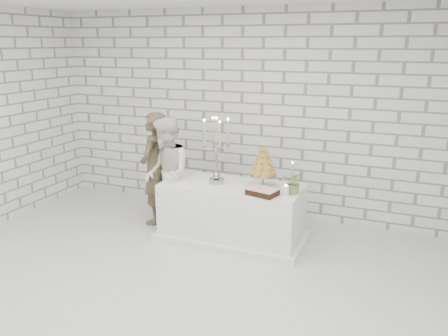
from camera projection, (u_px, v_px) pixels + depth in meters
ground at (160, 285)px, 4.88m from camera, size 6.00×5.00×0.01m
wall_back at (242, 113)px, 6.71m from camera, size 6.00×0.01×3.00m
cake_table at (232, 212)px, 5.94m from camera, size 1.80×0.80×0.75m
groom at (154, 168)px, 6.41m from camera, size 0.47×0.64×1.59m
bride at (167, 174)px, 6.17m from camera, size 0.93×0.97×1.57m
candelabra at (216, 150)px, 5.80m from camera, size 0.39×0.39×0.87m
croquembouche at (263, 167)px, 5.66m from camera, size 0.44×0.44×0.54m
chocolate_cake at (263, 192)px, 5.44m from camera, size 0.39×0.32×0.08m
pillar_candle at (286, 191)px, 5.41m from camera, size 0.08×0.08×0.12m
extra_taper at (292, 176)px, 5.66m from camera, size 0.07×0.07×0.32m
flowers at (294, 183)px, 5.46m from camera, size 0.27×0.24×0.28m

